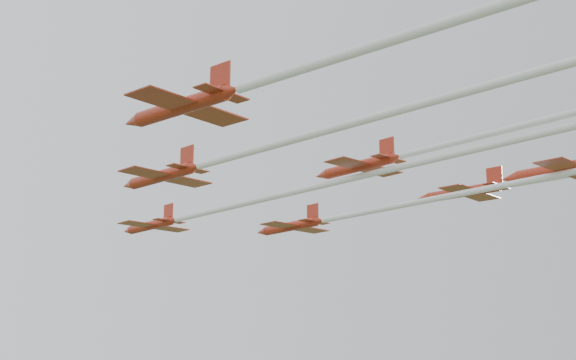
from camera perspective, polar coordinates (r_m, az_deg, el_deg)
name	(u,v)px	position (r m, az deg, el deg)	size (l,w,h in m)	color
jet_lead	(242,204)	(85.03, -3.28, -1.72)	(22.26, 62.16, 2.63)	red
jet_row2_left	(296,139)	(66.67, 0.56, 2.94)	(26.49, 66.08, 2.86)	red
jet_row2_right	(380,209)	(85.87, 6.53, -2.09)	(19.75, 54.85, 2.67)	red
jet_row3_left	(332,59)	(49.78, 3.17, 8.60)	(25.49, 54.16, 2.86)	red
jet_row3_mid	(477,137)	(66.00, 13.30, 3.00)	(18.13, 50.33, 2.44)	red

